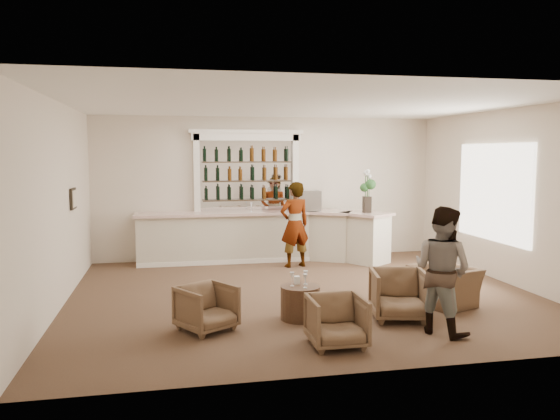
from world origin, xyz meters
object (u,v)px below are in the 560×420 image
at_px(armchair_far, 445,286).
at_px(espresso_machine, 308,201).
at_px(cocktail_table, 300,303).
at_px(armchair_left, 207,308).
at_px(bar_counter, 264,236).
at_px(flower_vase, 367,189).
at_px(sommelier, 295,225).
at_px(guest, 442,270).
at_px(armchair_center, 337,321).
at_px(armchair_right, 399,295).

height_order(armchair_far, espresso_machine, espresso_machine).
xyz_separation_m(cocktail_table, armchair_left, (-1.40, -0.25, 0.07)).
relative_size(armchair_far, espresso_machine, 1.80).
height_order(bar_counter, flower_vase, flower_vase).
distance_m(sommelier, guest, 4.77).
xyz_separation_m(sommelier, armchair_center, (-0.58, -4.89, -0.60)).
distance_m(bar_counter, cocktail_table, 4.42).
relative_size(armchair_left, armchair_center, 0.98).
height_order(espresso_machine, flower_vase, flower_vase).
height_order(guest, armchair_right, guest).
bearing_deg(cocktail_table, bar_counter, 87.05).
distance_m(cocktail_table, flower_vase, 4.73).
bearing_deg(guest, flower_vase, -39.58).
xyz_separation_m(cocktail_table, flower_vase, (2.45, 3.78, 1.43)).
height_order(guest, espresso_machine, guest).
height_order(bar_counter, armchair_left, bar_counter).
bearing_deg(sommelier, guest, 88.17).
relative_size(sommelier, armchair_center, 2.58).
bearing_deg(flower_vase, armchair_right, -103.87).
distance_m(armchair_center, armchair_far, 2.76).
distance_m(armchair_right, armchair_far, 1.22).
bearing_deg(armchair_far, sommelier, -173.57).
bearing_deg(sommelier, espresso_machine, -136.33).
xyz_separation_m(armchair_right, espresso_machine, (-0.19, 4.73, 1.00)).
bearing_deg(sommelier, armchair_center, 69.48).
xyz_separation_m(cocktail_table, guest, (1.75, -0.99, 0.63)).
distance_m(armchair_left, flower_vase, 5.74).
relative_size(cocktail_table, armchair_left, 0.83).
bearing_deg(flower_vase, guest, -98.31).
bearing_deg(bar_counter, cocktail_table, -92.95).
bearing_deg(sommelier, armchair_left, 47.36).
xyz_separation_m(bar_counter, armchair_right, (1.21, -4.70, -0.20)).
bearing_deg(espresso_machine, cocktail_table, -106.46).
bearing_deg(armchair_center, sommelier, 83.80).
bearing_deg(bar_counter, sommelier, -53.11).
height_order(armchair_center, flower_vase, flower_vase).
relative_size(cocktail_table, armchair_right, 0.72).
height_order(cocktail_table, espresso_machine, espresso_machine).
bearing_deg(sommelier, armchair_far, 103.38).
distance_m(armchair_center, flower_vase, 5.65).
xyz_separation_m(armchair_center, armchair_far, (2.31, 1.51, -0.01)).
bearing_deg(armchair_right, bar_counter, 117.02).
xyz_separation_m(armchair_far, flower_vase, (-0.05, 3.49, 1.37)).
bearing_deg(armchair_right, flower_vase, 88.65).
bearing_deg(armchair_left, flower_vase, 13.99).
relative_size(espresso_machine, flower_vase, 0.56).
relative_size(guest, armchair_right, 2.15).
xyz_separation_m(cocktail_table, armchair_center, (0.18, -1.21, 0.08)).
height_order(armchair_left, flower_vase, flower_vase).
xyz_separation_m(guest, armchair_right, (-0.31, 0.69, -0.50)).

